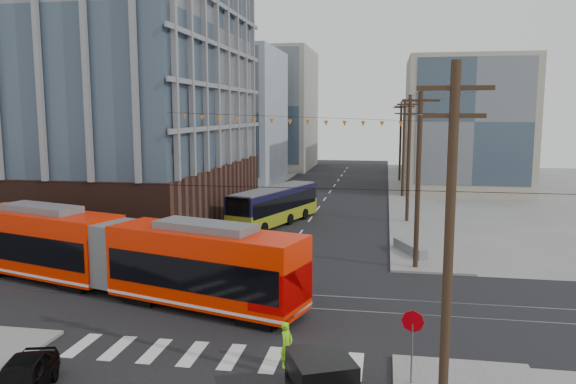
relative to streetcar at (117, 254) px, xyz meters
name	(u,v)px	position (x,y,z in m)	size (l,w,h in m)	color
ground	(233,327)	(7.33, -3.79, -2.06)	(160.00, 160.00, 0.00)	slate
office_building	(58,57)	(-14.67, 19.21, 12.24)	(30.00, 25.00, 28.60)	#381E16
bg_bldg_nw_near	(214,116)	(-9.67, 48.21, 6.94)	(18.00, 16.00, 18.00)	#8C99A5
bg_bldg_ne_near	(465,125)	(23.33, 44.21, 5.94)	(14.00, 14.00, 16.00)	gray
bg_bldg_nw_far	(265,110)	(-6.67, 68.21, 7.94)	(16.00, 18.00, 20.00)	gray
bg_bldg_ne_far	(461,129)	(25.33, 64.21, 4.94)	(16.00, 16.00, 14.00)	#8C99A5
utility_pole_near	(449,246)	(15.83, -9.79, 3.44)	(0.30, 0.30, 11.00)	black
utility_pole_far	(400,142)	(15.83, 52.21, 3.44)	(0.30, 0.30, 11.00)	black
streetcar	(117,254)	(0.00, 0.00, 0.00)	(21.34, 3.00, 4.11)	red
city_bus	(275,206)	(4.63, 19.39, -0.43)	(2.48, 11.45, 3.24)	black
black_sedan	(21,379)	(2.07, -11.09, -1.37)	(1.61, 4.01, 1.37)	black
parked_car_silver	(210,243)	(2.30, 8.66, -1.30)	(1.60, 4.59, 1.51)	gray
parked_car_white	(222,232)	(2.00, 12.47, -1.34)	(1.99, 4.91, 1.42)	silver
parked_car_grey	(248,215)	(2.13, 19.94, -1.41)	(2.14, 4.64, 1.29)	slate
pedestrian	(287,345)	(10.39, -7.25, -1.18)	(0.64, 0.42, 1.75)	#88E714
stop_sign	(412,352)	(14.93, -8.04, -0.76)	(0.79, 0.79, 2.59)	#A20007
jersey_barrier	(410,249)	(15.63, 10.65, -1.66)	(0.90, 4.00, 0.80)	slate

